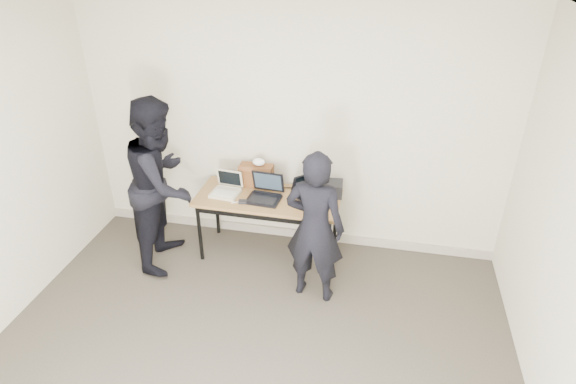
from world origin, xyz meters
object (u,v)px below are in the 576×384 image
(laptop_right, at_px, (310,191))
(equipment_box, at_px, (330,188))
(person_typist, at_px, (315,228))
(laptop_beige, at_px, (226,190))
(desk, at_px, (268,202))
(person_observer, at_px, (162,183))
(leather_satchel, at_px, (256,175))
(laptop_center, at_px, (265,193))

(laptop_right, bearing_deg, equipment_box, -24.39)
(laptop_right, xyz_separation_m, person_typist, (0.15, -0.67, -0.00))
(laptop_beige, height_order, laptop_right, laptop_right)
(equipment_box, bearing_deg, desk, -163.06)
(laptop_right, relative_size, person_observer, 0.24)
(leather_satchel, bearing_deg, person_observer, -150.85)
(laptop_center, bearing_deg, laptop_right, 21.40)
(leather_satchel, bearing_deg, laptop_right, -10.29)
(laptop_center, distance_m, equipment_box, 0.68)
(desk, bearing_deg, laptop_right, 16.38)
(equipment_box, relative_size, person_observer, 0.14)
(equipment_box, bearing_deg, laptop_right, -160.30)
(equipment_box, bearing_deg, leather_satchel, 177.48)
(desk, xyz_separation_m, person_typist, (0.58, -0.55, 0.11))
(person_observer, bearing_deg, laptop_right, -80.14)
(laptop_center, distance_m, leather_satchel, 0.30)
(leather_satchel, distance_m, equipment_box, 0.81)
(person_typist, distance_m, person_observer, 1.65)
(desk, distance_m, equipment_box, 0.67)
(laptop_right, bearing_deg, person_observer, 150.26)
(person_typist, bearing_deg, laptop_right, -68.97)
(laptop_center, xyz_separation_m, person_typist, (0.60, -0.53, -0.01))
(equipment_box, bearing_deg, person_typist, -93.79)
(desk, bearing_deg, person_typist, -42.50)
(laptop_center, bearing_deg, person_typist, -36.80)
(laptop_beige, xyz_separation_m, laptop_center, (0.42, -0.01, 0.01))
(desk, height_order, person_observer, person_observer)
(laptop_center, distance_m, person_typist, 0.80)
(desk, relative_size, laptop_beige, 4.84)
(laptop_beige, relative_size, person_observer, 0.17)
(laptop_right, bearing_deg, desk, 151.51)
(leather_satchel, xyz_separation_m, equipment_box, (0.81, -0.04, -0.05))
(laptop_beige, relative_size, laptop_center, 0.86)
(desk, bearing_deg, equipment_box, 17.71)
(laptop_beige, height_order, leather_satchel, leather_satchel)
(laptop_right, height_order, leather_satchel, leather_satchel)
(desk, distance_m, laptop_center, 0.12)
(laptop_right, height_order, person_typist, person_typist)
(leather_satchel, height_order, equipment_box, leather_satchel)
(desk, distance_m, laptop_beige, 0.46)
(laptop_center, relative_size, laptop_right, 0.82)
(person_typist, bearing_deg, leather_satchel, -37.43)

